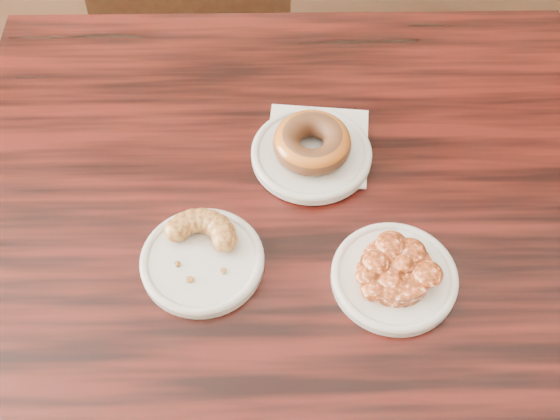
# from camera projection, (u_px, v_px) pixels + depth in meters

# --- Properties ---
(cafe_table) EXTENTS (1.03, 1.03, 0.75)m
(cafe_table) POSITION_uv_depth(u_px,v_px,m) (288.00, 357.00, 1.26)
(cafe_table) COLOR black
(cafe_table) RESTS_ON floor
(napkin) EXTENTS (0.16, 0.16, 0.00)m
(napkin) POSITION_uv_depth(u_px,v_px,m) (317.00, 145.00, 1.05)
(napkin) COLOR white
(napkin) RESTS_ON cafe_table
(plate_donut) EXTENTS (0.18, 0.18, 0.01)m
(plate_donut) POSITION_uv_depth(u_px,v_px,m) (311.00, 154.00, 1.03)
(plate_donut) COLOR silver
(plate_donut) RESTS_ON napkin
(plate_cruller) EXTENTS (0.16, 0.16, 0.01)m
(plate_cruller) POSITION_uv_depth(u_px,v_px,m) (202.00, 261.00, 0.93)
(plate_cruller) COLOR silver
(plate_cruller) RESTS_ON cafe_table
(plate_fritter) EXTENTS (0.17, 0.17, 0.01)m
(plate_fritter) POSITION_uv_depth(u_px,v_px,m) (394.00, 277.00, 0.92)
(plate_fritter) COLOR white
(plate_fritter) RESTS_ON cafe_table
(glazed_donut) EXTENTS (0.11, 0.11, 0.04)m
(glazed_donut) POSITION_uv_depth(u_px,v_px,m) (312.00, 143.00, 1.01)
(glazed_donut) COLOR #965015
(glazed_donut) RESTS_ON plate_donut
(apple_fritter) EXTENTS (0.13, 0.13, 0.03)m
(apple_fritter) POSITION_uv_depth(u_px,v_px,m) (396.00, 269.00, 0.90)
(apple_fritter) COLOR #421807
(apple_fritter) RESTS_ON plate_fritter
(cruller_fragment) EXTENTS (0.12, 0.12, 0.03)m
(cruller_fragment) POSITION_uv_depth(u_px,v_px,m) (201.00, 253.00, 0.91)
(cruller_fragment) COLOR brown
(cruller_fragment) RESTS_ON plate_cruller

